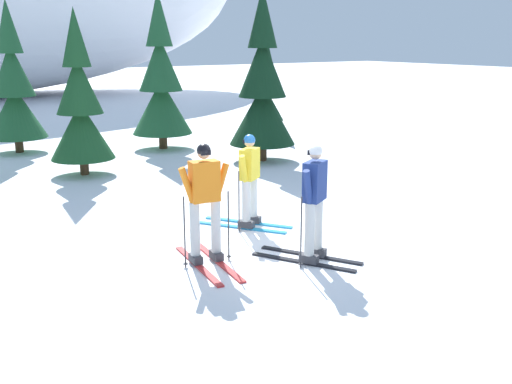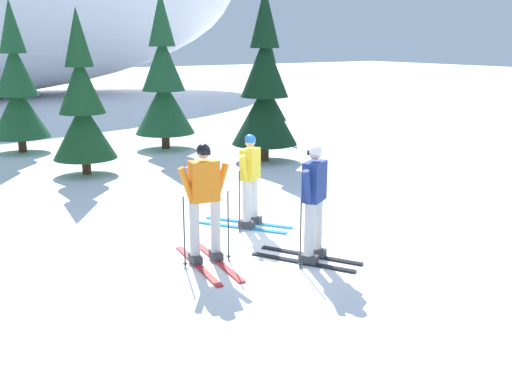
{
  "view_description": "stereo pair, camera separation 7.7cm",
  "coord_description": "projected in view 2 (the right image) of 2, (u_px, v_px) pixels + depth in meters",
  "views": [
    {
      "loc": [
        -5.76,
        -7.53,
        3.32
      ],
      "look_at": [
        -0.65,
        0.09,
        0.95
      ],
      "focal_mm": 41.91,
      "sensor_mm": 36.0,
      "label": 1
    },
    {
      "loc": [
        -5.7,
        -7.57,
        3.32
      ],
      "look_at": [
        -0.65,
        0.09,
        0.95
      ],
      "focal_mm": 41.91,
      "sensor_mm": 36.0,
      "label": 2
    }
  ],
  "objects": [
    {
      "name": "pine_tree_center_left",
      "position": [
        82.0,
        107.0,
        14.62
      ],
      "size": [
        1.57,
        1.57,
        4.05
      ],
      "color": "#47301E",
      "rests_on": "ground"
    },
    {
      "name": "pine_tree_right",
      "position": [
        265.0,
        90.0,
        16.23
      ],
      "size": [
        1.81,
        1.81,
        4.69
      ],
      "color": "#47301E",
      "rests_on": "ground"
    },
    {
      "name": "skier_navy_jacket",
      "position": [
        314.0,
        201.0,
        8.94
      ],
      "size": [
        1.2,
        1.68,
        1.82
      ],
      "color": "black",
      "rests_on": "ground"
    },
    {
      "name": "pine_tree_left",
      "position": [
        17.0,
        90.0,
        17.51
      ],
      "size": [
        1.71,
        1.71,
        4.43
      ],
      "color": "#47301E",
      "rests_on": "ground"
    },
    {
      "name": "skier_orange_jacket",
      "position": [
        205.0,
        201.0,
        8.87
      ],
      "size": [
        0.81,
        1.81,
        1.84
      ],
      "color": "red",
      "rests_on": "ground"
    },
    {
      "name": "pine_tree_far_right",
      "position": [
        267.0,
        88.0,
        21.79
      ],
      "size": [
        1.45,
        1.45,
        3.75
      ],
      "color": "#47301E",
      "rests_on": "ground"
    },
    {
      "name": "skier_yellow_jacket",
      "position": [
        250.0,
        179.0,
        10.64
      ],
      "size": [
        1.31,
        1.65,
        1.69
      ],
      "color": "#2893CC",
      "rests_on": "ground"
    },
    {
      "name": "ground_plane",
      "position": [
        291.0,
        243.0,
        9.99
      ],
      "size": [
        120.0,
        120.0,
        0.0
      ],
      "primitive_type": "plane",
      "color": "white"
    },
    {
      "name": "pine_tree_center_right",
      "position": [
        164.0,
        84.0,
        18.07
      ],
      "size": [
        1.82,
        1.82,
        4.71
      ],
      "color": "#47301E",
      "rests_on": "ground"
    }
  ]
}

